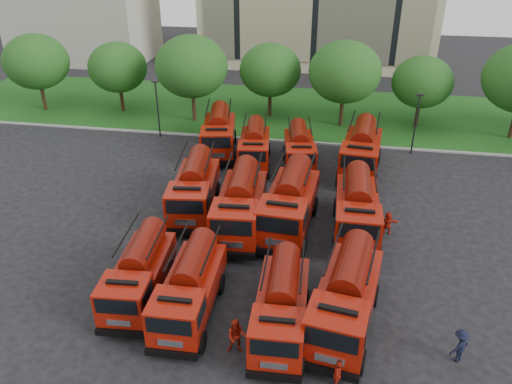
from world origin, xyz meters
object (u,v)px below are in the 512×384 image
fire_truck_10 (299,148)px  firefighter_3 (456,360)px  firefighter_1 (237,351)px  firefighter_4 (218,272)px  fire_truck_2 (281,305)px  fire_truck_5 (240,204)px  firefighter_5 (386,233)px  fire_truck_3 (346,296)px  fire_truck_1 (190,287)px  fire_truck_8 (219,132)px  fire_truck_11 (361,150)px  fire_truck_9 (254,146)px  fire_truck_0 (139,272)px  firefighter_0 (273,376)px  fire_truck_7 (357,208)px  fire_truck_6 (290,202)px  fire_truck_4 (194,187)px

fire_truck_10 → firefighter_3: bearing=-73.2°
firefighter_1 → firefighter_4: bearing=105.2°
fire_truck_2 → fire_truck_5: fire_truck_5 is taller
fire_truck_5 → firefighter_5: size_ratio=5.37×
fire_truck_3 → fire_truck_5: size_ratio=0.97×
fire_truck_1 → fire_truck_8: (-3.27, 19.52, 0.17)m
fire_truck_5 → fire_truck_11: 12.21m
fire_truck_10 → firefighter_4: 14.88m
fire_truck_9 → fire_truck_0: bearing=-107.4°
fire_truck_5 → fire_truck_9: (-0.81, 9.67, -0.25)m
fire_truck_2 → firefighter_1: fire_truck_2 is taller
fire_truck_0 → fire_truck_2: (7.37, -1.23, 0.02)m
firefighter_1 → firefighter_0: bearing=-37.6°
fire_truck_7 → fire_truck_10: (-4.37, 8.97, -0.21)m
fire_truck_7 → fire_truck_11: bearing=87.3°
firefighter_3 → fire_truck_7: bearing=-107.2°
fire_truck_6 → firefighter_5: 6.34m
fire_truck_0 → fire_truck_11: (11.20, 16.89, 0.29)m
fire_truck_10 → fire_truck_0: bearing=-119.1°
fire_truck_4 → firefighter_5: fire_truck_4 is taller
fire_truck_4 → fire_truck_6: fire_truck_6 is taller
fire_truck_10 → fire_truck_11: 4.74m
fire_truck_1 → fire_truck_7: (7.98, 8.82, 0.17)m
fire_truck_1 → firefighter_4: bearing=79.2°
fire_truck_3 → fire_truck_6: 8.95m
fire_truck_5 → firefighter_3: bearing=-41.9°
fire_truck_1 → fire_truck_4: fire_truck_4 is taller
fire_truck_2 → fire_truck_4: bearing=122.5°
fire_truck_2 → firefighter_5: bearing=58.0°
fire_truck_11 → firefighter_1: 20.66m
fire_truck_0 → fire_truck_10: (6.48, 17.05, -0.01)m
fire_truck_8 → firefighter_4: size_ratio=4.69×
fire_truck_6 → firefighter_3: bearing=-44.7°
fire_truck_10 → fire_truck_2: bearing=-95.5°
fire_truck_0 → fire_truck_7: size_ratio=0.90×
fire_truck_10 → firefighter_3: size_ratio=4.05×
fire_truck_2 → fire_truck_8: fire_truck_8 is taller
fire_truck_5 → fire_truck_8: 12.26m
fire_truck_2 → fire_truck_0: bearing=168.4°
firefighter_4 → fire_truck_1: bearing=132.7°
firefighter_5 → fire_truck_3: bearing=70.9°
fire_truck_4 → fire_truck_8: size_ratio=0.99×
fire_truck_11 → firefighter_4: (-7.79, -14.33, -1.80)m
fire_truck_10 → fire_truck_6: bearing=-96.7°
fire_truck_4 → firefighter_0: size_ratio=3.96×
firefighter_1 → fire_truck_0: bearing=146.0°
firefighter_4 → fire_truck_8: bearing=-24.7°
fire_truck_2 → firefighter_0: size_ratio=3.45×
fire_truck_8 → firefighter_0: 24.14m
fire_truck_7 → firefighter_5: fire_truck_7 is taller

